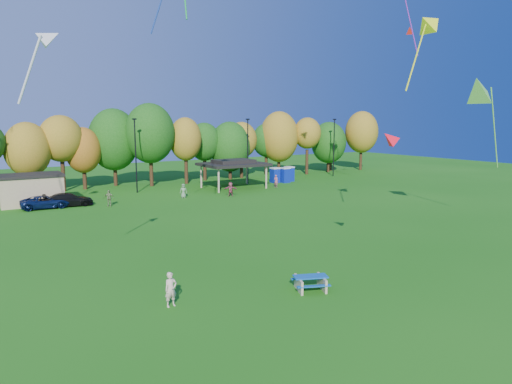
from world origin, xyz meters
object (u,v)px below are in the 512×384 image
car_c (46,202)px  car_d (68,200)px  kite_flyer (171,289)px  porta_potties (283,175)px  picnic_table (310,282)px

car_c → car_d: size_ratio=0.98×
kite_flyer → car_d: kite_flyer is taller
porta_potties → picnic_table: (-23.47, -35.41, -0.65)m
kite_flyer → car_d: 30.07m
picnic_table → porta_potties: bearing=78.4°
porta_potties → car_d: 30.03m
car_c → car_d: car_d is taller
picnic_table → car_d: (-6.36, 31.93, 0.25)m
porta_potties → car_d: bearing=-173.3°
car_d → kite_flyer: bearing=-176.2°
porta_potties → picnic_table: size_ratio=1.71×
porta_potties → car_c: size_ratio=0.79×
kite_flyer → car_c: bearing=87.3°
kite_flyer → car_d: (0.65, 30.06, -0.15)m
picnic_table → car_c: (-8.53, 31.95, 0.21)m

